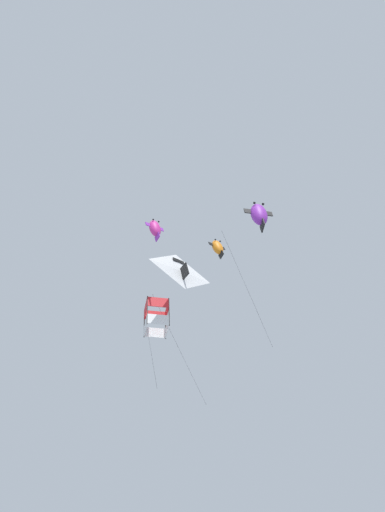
# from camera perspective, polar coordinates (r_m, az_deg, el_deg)

# --- Properties ---
(kite_fish_highest) EXTENTS (1.38, 1.31, 2.02)m
(kite_fish_highest) POSITION_cam_1_polar(r_m,az_deg,el_deg) (40.98, -3.46, 2.54)
(kite_fish_highest) COLOR #DB2D93
(kite_fish_near_left) EXTENTS (1.02, 1.06, 1.49)m
(kite_fish_near_left) POSITION_cam_1_polar(r_m,az_deg,el_deg) (33.23, 2.32, 0.79)
(kite_fish_near_left) COLOR orange
(kite_box_near_right) EXTENTS (1.90, 2.19, 5.78)m
(kite_box_near_right) POSITION_cam_1_polar(r_m,az_deg,el_deg) (39.48, -3.32, -5.66)
(kite_box_near_right) COLOR red
(kite_fish_mid_left) EXTENTS (3.55, 2.41, 9.25)m
(kite_fish_mid_left) POSITION_cam_1_polar(r_m,az_deg,el_deg) (39.09, 6.12, 3.79)
(kite_fish_mid_left) COLOR purple
(kite_delta_upper_right) EXTENTS (3.99, 2.66, 9.18)m
(kite_delta_upper_right) POSITION_cam_1_polar(r_m,az_deg,el_deg) (39.32, -1.04, -1.40)
(kite_delta_upper_right) COLOR white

